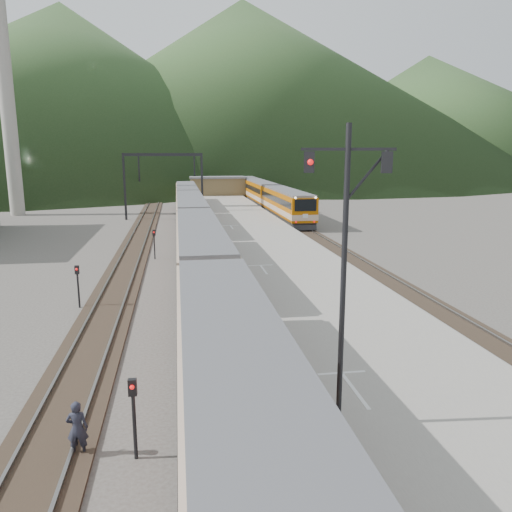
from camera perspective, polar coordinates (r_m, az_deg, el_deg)
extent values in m
cube|color=black|center=(47.91, -7.31, 2.07)|extent=(2.60, 200.00, 0.12)
cube|color=slate|center=(47.88, -8.18, 2.16)|extent=(0.10, 200.00, 0.14)
cube|color=slate|center=(47.92, -6.46, 2.21)|extent=(0.10, 200.00, 0.14)
cube|color=black|center=(48.04, -13.29, 1.87)|extent=(2.60, 200.00, 0.12)
cube|color=slate|center=(48.08, -14.15, 1.96)|extent=(0.10, 200.00, 0.14)
cube|color=slate|center=(47.97, -12.43, 2.02)|extent=(0.10, 200.00, 0.14)
cube|color=black|center=(49.57, 6.10, 2.42)|extent=(2.60, 200.00, 0.12)
cube|color=slate|center=(49.37, 5.30, 2.52)|extent=(0.10, 200.00, 0.14)
cube|color=slate|center=(49.75, 6.91, 2.55)|extent=(0.10, 200.00, 0.14)
cube|color=gray|center=(46.36, -0.31, 2.39)|extent=(8.00, 100.00, 1.00)
cube|color=black|center=(62.67, -14.78, 7.66)|extent=(0.25, 0.25, 8.00)
cube|color=black|center=(62.44, -6.18, 7.96)|extent=(0.25, 0.25, 8.00)
cube|color=black|center=(62.25, -10.62, 11.32)|extent=(9.30, 0.22, 0.35)
cube|color=black|center=(87.54, -13.19, 8.77)|extent=(0.25, 0.25, 8.00)
cube|color=black|center=(87.38, -7.03, 8.99)|extent=(0.25, 0.25, 8.00)
cube|color=black|center=(87.25, -10.20, 11.39)|extent=(9.30, 0.22, 0.35)
cylinder|color=#9E998E|center=(72.60, -26.61, 16.04)|extent=(1.80, 1.80, 30.00)
cube|color=brown|center=(85.69, -4.39, 7.92)|extent=(9.00, 4.00, 2.80)
cube|color=slate|center=(85.60, -4.40, 8.95)|extent=(9.40, 4.40, 0.30)
cone|color=#2B4921|center=(202.20, -20.93, 17.20)|extent=(180.00, 180.00, 60.00)
cone|color=#2B4921|center=(241.10, -1.53, 18.72)|extent=(220.00, 220.00, 75.00)
cone|color=#2B4921|center=(244.67, 18.78, 15.08)|extent=(160.00, 160.00, 50.00)
cube|color=tan|center=(12.17, -1.80, -18.12)|extent=(2.80, 18.85, 3.42)
cube|color=tan|center=(30.47, -6.37, 0.17)|extent=(2.80, 18.85, 3.42)
cube|color=tan|center=(49.57, -7.44, 4.58)|extent=(2.80, 18.85, 3.42)
cube|color=tan|center=(68.82, -7.92, 6.54)|extent=(2.80, 18.85, 3.42)
cube|color=#A45100|center=(59.87, 3.43, 5.84)|extent=(2.75, 18.51, 3.36)
cube|color=#A45100|center=(78.46, 0.44, 7.25)|extent=(2.75, 18.51, 3.36)
cube|color=#A45100|center=(97.22, -1.41, 8.10)|extent=(2.75, 18.51, 3.36)
cylinder|color=black|center=(12.52, 9.94, -3.06)|extent=(0.14, 0.14, 7.68)
cube|color=black|center=(12.12, 10.49, 11.92)|extent=(2.13, 0.69, 0.07)
cube|color=black|center=(12.11, 6.10, 10.63)|extent=(0.29, 0.24, 0.50)
cube|color=black|center=(12.19, 14.73, 10.32)|extent=(0.29, 0.24, 0.50)
cylinder|color=black|center=(14.19, -13.72, -18.17)|extent=(0.10, 0.10, 2.00)
cube|color=black|center=(13.71, -13.94, -14.35)|extent=(0.23, 0.17, 0.45)
cylinder|color=black|center=(38.88, -11.53, 1.09)|extent=(0.10, 0.10, 2.00)
cube|color=black|center=(38.70, -11.59, 2.62)|extent=(0.26, 0.23, 0.45)
cylinder|color=black|center=(27.74, -19.64, -3.60)|extent=(0.10, 0.10, 2.00)
cube|color=black|center=(27.49, -19.79, -1.49)|extent=(0.23, 0.17, 0.45)
imported|color=#20222F|center=(14.87, -19.75, -18.06)|extent=(0.57, 0.38, 1.56)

